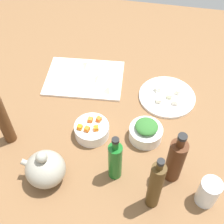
{
  "coord_description": "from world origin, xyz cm",
  "views": [
    {
      "loc": [
        -14.9,
        75.89,
        99.09
      ],
      "look_at": [
        0.0,
        0.0,
        8.0
      ],
      "focal_mm": 47.88,
      "sensor_mm": 36.0,
      "label": 1
    }
  ],
  "objects_px": {
    "teapot": "(45,169)",
    "bottle_1": "(3,119)",
    "bottle_0": "(155,186)",
    "bowl_greens": "(146,133)",
    "bottle_2": "(115,161)",
    "plate_tofu": "(167,97)",
    "drinking_glass_0": "(208,192)",
    "bowl_carrots": "(92,130)",
    "cutting_board": "(85,78)",
    "bottle_3": "(175,160)"
  },
  "relations": [
    {
      "from": "bottle_0",
      "to": "bottle_2",
      "type": "height_order",
      "value": "bottle_0"
    },
    {
      "from": "bowl_greens",
      "to": "bowl_carrots",
      "type": "height_order",
      "value": "bowl_greens"
    },
    {
      "from": "bowl_carrots",
      "to": "bottle_3",
      "type": "bearing_deg",
      "value": 159.32
    },
    {
      "from": "cutting_board",
      "to": "bottle_2",
      "type": "height_order",
      "value": "bottle_2"
    },
    {
      "from": "drinking_glass_0",
      "to": "bowl_carrots",
      "type": "bearing_deg",
      "value": -23.86
    },
    {
      "from": "bottle_0",
      "to": "bottle_2",
      "type": "relative_size",
      "value": 1.23
    },
    {
      "from": "bottle_1",
      "to": "bottle_2",
      "type": "bearing_deg",
      "value": 170.37
    },
    {
      "from": "bowl_greens",
      "to": "teapot",
      "type": "relative_size",
      "value": 0.83
    },
    {
      "from": "bottle_3",
      "to": "drinking_glass_0",
      "type": "relative_size",
      "value": 2.12
    },
    {
      "from": "cutting_board",
      "to": "bottle_1",
      "type": "xyz_separation_m",
      "value": [
        0.2,
        0.39,
        0.12
      ]
    },
    {
      "from": "bowl_greens",
      "to": "bowl_carrots",
      "type": "xyz_separation_m",
      "value": [
        0.21,
        0.03,
        -0.0
      ]
    },
    {
      "from": "bottle_1",
      "to": "drinking_glass_0",
      "type": "bearing_deg",
      "value": 171.55
    },
    {
      "from": "bottle_3",
      "to": "drinking_glass_0",
      "type": "xyz_separation_m",
      "value": [
        -0.12,
        0.07,
        -0.04
      ]
    },
    {
      "from": "bottle_0",
      "to": "bottle_1",
      "type": "xyz_separation_m",
      "value": [
        0.57,
        -0.15,
        0.0
      ]
    },
    {
      "from": "bowl_greens",
      "to": "drinking_glass_0",
      "type": "bearing_deg",
      "value": 136.17
    },
    {
      "from": "teapot",
      "to": "bowl_greens",
      "type": "bearing_deg",
      "value": -142.6
    },
    {
      "from": "bowl_greens",
      "to": "teapot",
      "type": "height_order",
      "value": "teapot"
    },
    {
      "from": "plate_tofu",
      "to": "teapot",
      "type": "xyz_separation_m",
      "value": [
        0.38,
        0.47,
        0.06
      ]
    },
    {
      "from": "plate_tofu",
      "to": "bottle_1",
      "type": "bearing_deg",
      "value": 30.2
    },
    {
      "from": "bottle_0",
      "to": "bottle_1",
      "type": "distance_m",
      "value": 0.59
    },
    {
      "from": "bowl_carrots",
      "to": "bottle_1",
      "type": "xyz_separation_m",
      "value": [
        0.31,
        0.08,
        0.09
      ]
    },
    {
      "from": "bowl_carrots",
      "to": "bottle_3",
      "type": "height_order",
      "value": "bottle_3"
    },
    {
      "from": "bowl_greens",
      "to": "bottle_2",
      "type": "xyz_separation_m",
      "value": [
        0.09,
        0.18,
        0.06
      ]
    },
    {
      "from": "plate_tofu",
      "to": "drinking_glass_0",
      "type": "bearing_deg",
      "value": 109.62
    },
    {
      "from": "bottle_0",
      "to": "bottle_1",
      "type": "height_order",
      "value": "bottle_1"
    },
    {
      "from": "bottle_2",
      "to": "drinking_glass_0",
      "type": "relative_size",
      "value": 1.91
    },
    {
      "from": "bowl_carrots",
      "to": "bowl_greens",
      "type": "bearing_deg",
      "value": -172.96
    },
    {
      "from": "bowl_greens",
      "to": "bottle_2",
      "type": "bearing_deg",
      "value": 64.36
    },
    {
      "from": "bottle_0",
      "to": "bottle_3",
      "type": "xyz_separation_m",
      "value": [
        -0.06,
        -0.11,
        -0.02
      ]
    },
    {
      "from": "bowl_greens",
      "to": "bottle_2",
      "type": "distance_m",
      "value": 0.21
    },
    {
      "from": "plate_tofu",
      "to": "bowl_carrots",
      "type": "relative_size",
      "value": 1.82
    },
    {
      "from": "plate_tofu",
      "to": "bottle_2",
      "type": "relative_size",
      "value": 1.15
    },
    {
      "from": "cutting_board",
      "to": "drinking_glass_0",
      "type": "height_order",
      "value": "drinking_glass_0"
    },
    {
      "from": "bowl_carrots",
      "to": "drinking_glass_0",
      "type": "xyz_separation_m",
      "value": [
        -0.44,
        0.19,
        0.03
      ]
    },
    {
      "from": "plate_tofu",
      "to": "bowl_greens",
      "type": "distance_m",
      "value": 0.24
    },
    {
      "from": "bottle_0",
      "to": "bottle_2",
      "type": "bearing_deg",
      "value": -29.79
    },
    {
      "from": "bottle_0",
      "to": "bottle_3",
      "type": "height_order",
      "value": "bottle_0"
    },
    {
      "from": "bottle_1",
      "to": "plate_tofu",
      "type": "bearing_deg",
      "value": -149.8
    },
    {
      "from": "teapot",
      "to": "bottle_1",
      "type": "height_order",
      "value": "bottle_1"
    },
    {
      "from": "bowl_carrots",
      "to": "bottle_3",
      "type": "relative_size",
      "value": 0.57
    },
    {
      "from": "bowl_greens",
      "to": "teapot",
      "type": "bearing_deg",
      "value": 37.4
    },
    {
      "from": "bowl_carrots",
      "to": "bottle_2",
      "type": "distance_m",
      "value": 0.21
    },
    {
      "from": "plate_tofu",
      "to": "bottle_0",
      "type": "distance_m",
      "value": 0.5
    },
    {
      "from": "teapot",
      "to": "bottle_0",
      "type": "xyz_separation_m",
      "value": [
        -0.37,
        0.02,
        0.05
      ]
    },
    {
      "from": "bottle_1",
      "to": "drinking_glass_0",
      "type": "relative_size",
      "value": 2.47
    },
    {
      "from": "bowl_greens",
      "to": "bottle_3",
      "type": "xyz_separation_m",
      "value": [
        -0.11,
        0.15,
        0.07
      ]
    },
    {
      "from": "bowl_carrots",
      "to": "drinking_glass_0",
      "type": "height_order",
      "value": "drinking_glass_0"
    },
    {
      "from": "bowl_greens",
      "to": "bottle_3",
      "type": "height_order",
      "value": "bottle_3"
    },
    {
      "from": "drinking_glass_0",
      "to": "plate_tofu",
      "type": "bearing_deg",
      "value": -70.38
    },
    {
      "from": "cutting_board",
      "to": "bottle_3",
      "type": "height_order",
      "value": "bottle_3"
    }
  ]
}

